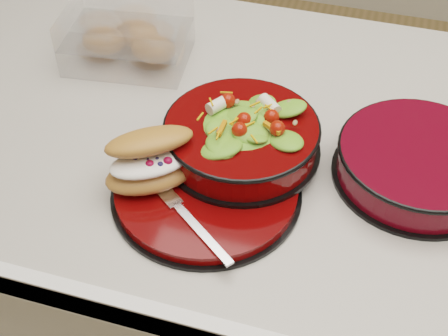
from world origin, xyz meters
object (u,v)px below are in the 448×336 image
(pastry_box, at_px, (128,37))
(extra_bowl, at_px, (419,162))
(island_counter, at_px, (205,279))
(croissant, at_px, (151,161))
(salad_bowl, at_px, (242,132))
(fork, at_px, (192,222))
(dinner_plate, at_px, (207,190))

(pastry_box, bearing_deg, extra_bowl, -24.34)
(island_counter, relative_size, croissant, 8.61)
(salad_bowl, distance_m, croissant, 0.14)
(salad_bowl, height_order, fork, salad_bowl)
(dinner_plate, relative_size, fork, 1.97)
(island_counter, bearing_deg, extra_bowl, -6.96)
(island_counter, xyz_separation_m, salad_bowl, (0.09, -0.08, 0.50))
(croissant, bearing_deg, island_counter, 51.86)
(fork, height_order, pastry_box, pastry_box)
(island_counter, height_order, fork, fork)
(island_counter, height_order, dinner_plate, dinner_plate)
(island_counter, distance_m, pastry_box, 0.53)
(fork, relative_size, pastry_box, 0.61)
(dinner_plate, relative_size, pastry_box, 1.20)
(croissant, height_order, pastry_box, croissant)
(fork, bearing_deg, croissant, 89.44)
(dinner_plate, bearing_deg, croissant, -172.20)
(salad_bowl, distance_m, fork, 0.16)
(island_counter, xyz_separation_m, extra_bowl, (0.34, -0.04, 0.48))
(croissant, bearing_deg, pastry_box, 83.67)
(fork, relative_size, extra_bowl, 0.57)
(pastry_box, bearing_deg, croissant, -68.33)
(dinner_plate, distance_m, fork, 0.07)
(salad_bowl, bearing_deg, dinner_plate, -107.93)
(croissant, bearing_deg, fork, -72.77)
(dinner_plate, xyz_separation_m, pastry_box, (-0.23, 0.28, 0.03))
(island_counter, relative_size, extra_bowl, 5.13)
(salad_bowl, relative_size, extra_bowl, 0.96)
(dinner_plate, height_order, fork, fork)
(extra_bowl, bearing_deg, dinner_plate, -156.53)
(dinner_plate, bearing_deg, pastry_box, 129.55)
(salad_bowl, distance_m, pastry_box, 0.33)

